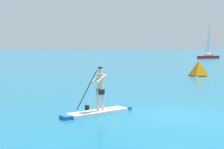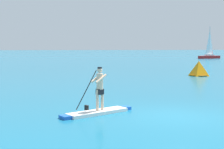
{
  "view_description": "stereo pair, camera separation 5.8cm",
  "coord_description": "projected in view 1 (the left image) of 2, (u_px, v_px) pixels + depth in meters",
  "views": [
    {
      "loc": [
        -4.24,
        -11.56,
        2.66
      ],
      "look_at": [
        -1.27,
        8.21,
        0.91
      ],
      "focal_mm": 51.59,
      "sensor_mm": 36.0,
      "label": 1
    },
    {
      "loc": [
        -4.18,
        -11.57,
        2.66
      ],
      "look_at": [
        -1.27,
        8.21,
        0.91
      ],
      "focal_mm": 51.59,
      "sensor_mm": 36.0,
      "label": 2
    }
  ],
  "objects": [
    {
      "name": "race_marker_buoy",
      "position": [
        198.0,
        69.0,
        29.03
      ],
      "size": [
        1.9,
        1.9,
        1.36
      ],
      "color": "orange",
      "rests_on": "ground"
    },
    {
      "name": "ground",
      "position": [
        177.0,
        116.0,
        12.25
      ],
      "size": [
        440.0,
        440.0,
        0.0
      ],
      "primitive_type": "plane",
      "color": "#196B8C"
    },
    {
      "name": "sailboat_right_horizon",
      "position": [
        209.0,
        54.0,
        70.81
      ],
      "size": [
        5.56,
        2.95,
        6.98
      ],
      "rotation": [
        0.0,
        0.0,
        3.48
      ],
      "color": "#A51E1E",
      "rests_on": "ground"
    },
    {
      "name": "paddleboarder_mid_center",
      "position": [
        98.0,
        105.0,
        12.68
      ],
      "size": [
        3.01,
        1.96,
        1.86
      ],
      "rotation": [
        0.0,
        0.0,
        3.66
      ],
      "color": "white",
      "rests_on": "ground"
    }
  ]
}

